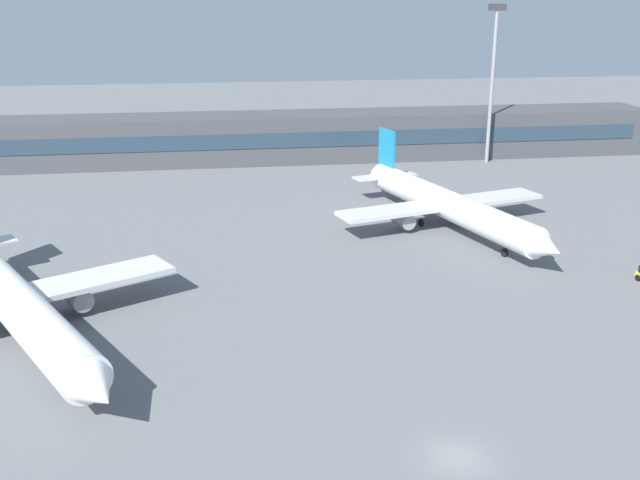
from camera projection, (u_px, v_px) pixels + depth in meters
ground_plane at (351, 262)px, 88.54m from camera, size 400.00×400.00×0.00m
terminal_building at (294, 137)px, 143.19m from camera, size 142.21×12.13×9.00m
airplane_near at (13, 300)px, 68.47m from camera, size 30.72×42.29×11.50m
airplane_mid at (448, 205)px, 100.41m from camera, size 31.10×43.73×11.03m
floodlight_tower_west at (493, 74)px, 137.03m from camera, size 3.20×0.80×29.29m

